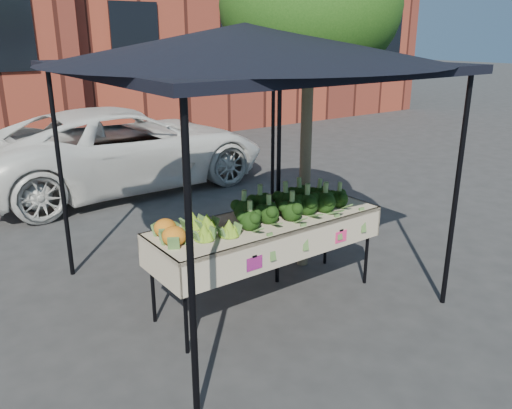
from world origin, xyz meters
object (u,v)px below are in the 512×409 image
object	(u,v)px
vehicle	(116,38)
canopy	(247,166)
table	(268,261)
street_tree	(307,109)

from	to	relation	value
vehicle	canopy	bearing A→B (deg)	172.73
table	street_tree	distance (m)	1.73
canopy	street_tree	distance (m)	1.02
table	vehicle	xyz separation A→B (m)	(0.48, 4.86, 2.11)
canopy	street_tree	xyz separation A→B (m)	(0.89, 0.12, 0.48)
table	vehicle	distance (m)	5.32
vehicle	street_tree	world-z (taller)	vehicle
canopy	street_tree	bearing A→B (deg)	7.45
canopy	vehicle	bearing A→B (deg)	83.89
canopy	street_tree	size ratio (longest dim) A/B	0.85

